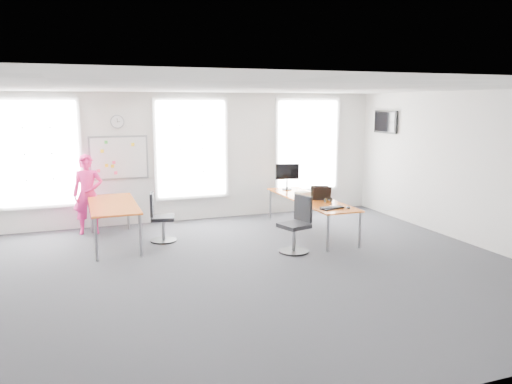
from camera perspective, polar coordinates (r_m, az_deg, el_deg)
name	(u,v)px	position (r m, az deg, el deg)	size (l,w,h in m)	color
floor	(230,273)	(8.31, -3.04, -9.25)	(10.00, 10.00, 0.00)	#242428
ceiling	(228,87)	(7.84, -3.25, 11.90)	(10.00, 10.00, 0.00)	white
wall_back	(179,158)	(11.79, -8.83, 3.90)	(10.00, 10.00, 0.00)	white
wall_front	(366,253)	(4.36, 12.49, -6.84)	(10.00, 10.00, 0.00)	white
wall_right	(477,169)	(10.53, 23.90, 2.41)	(10.00, 10.00, 0.00)	white
window_left	(38,154)	(11.54, -23.62, 4.04)	(1.60, 0.06, 2.20)	white
window_mid	(191,149)	(11.81, -7.40, 4.92)	(1.60, 0.06, 2.20)	white
window_right	(307,145)	(12.80, 5.87, 5.35)	(1.60, 0.06, 2.20)	white
desk_right	(310,200)	(10.79, 6.22, -0.97)	(0.81, 3.03, 0.74)	orange
desk_left	(113,207)	(10.21, -16.03, -1.63)	(0.89, 2.22, 0.81)	orange
chair_right	(297,228)	(9.36, 4.66, -4.08)	(0.59, 0.59, 1.06)	black
chair_left	(160,220)	(10.21, -10.92, -3.17)	(0.54, 0.54, 1.00)	black
person	(88,194)	(11.14, -18.66, -0.26)	(0.62, 0.41, 1.70)	#E22072
whiteboard	(119,158)	(11.57, -15.39, 3.79)	(1.20, 0.03, 0.90)	white
wall_clock	(117,122)	(11.52, -15.58, 7.75)	(0.30, 0.30, 0.04)	gray
tv	(386,122)	(12.76, 14.60, 7.76)	(0.06, 0.90, 0.55)	black
keyboard	(332,208)	(9.77, 8.67, -1.83)	(0.50, 0.18, 0.02)	black
mouse	(348,208)	(9.81, 10.52, -1.78)	(0.07, 0.12, 0.04)	black
lens_cap	(331,204)	(10.16, 8.58, -1.42)	(0.06, 0.06, 0.01)	black
headphones	(328,200)	(10.39, 8.23, -0.92)	(0.16, 0.09, 0.10)	black
laptop_sleeve	(321,193)	(10.54, 7.42, -0.15)	(0.39, 0.31, 0.31)	black
paper_stack	(303,194)	(10.96, 5.35, -0.25)	(0.29, 0.22, 0.10)	#F0E6C4
monitor	(287,174)	(11.75, 3.60, 2.05)	(0.55, 0.23, 0.62)	black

